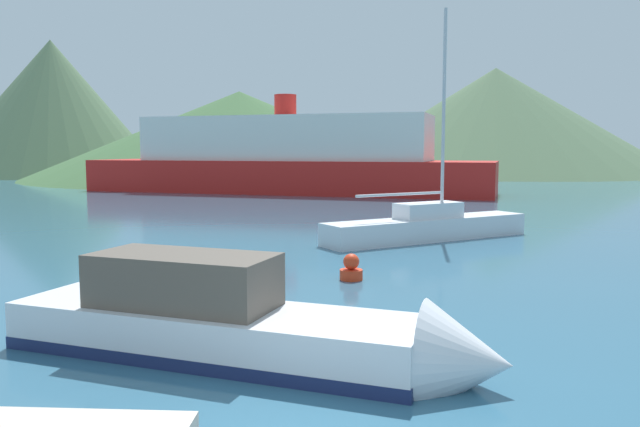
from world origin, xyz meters
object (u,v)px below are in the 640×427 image
Objects in this scene: sailboat_inner at (428,225)px; ferry_distant at (286,159)px; buoy_marker at (351,269)px; motorboat_near at (247,329)px.

sailboat_inner is 25.55m from ferry_distant.
ferry_distant is at bearing 99.29° from buoy_marker.
motorboat_near is at bearing -70.26° from ferry_distant.
sailboat_inner is 12.41× the size of buoy_marker.
motorboat_near reaches higher than buoy_marker.
motorboat_near is 13.73m from sailboat_inner.
sailboat_inner is at bearing -57.81° from ferry_distant.
buoy_marker is (5.11, -31.25, -2.21)m from ferry_distant.
ferry_distant is at bearing 74.05° from sailboat_inner.
motorboat_near is 0.26× the size of ferry_distant.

